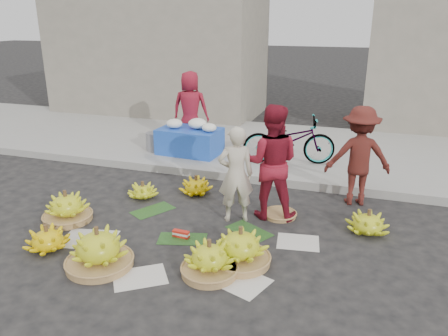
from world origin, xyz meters
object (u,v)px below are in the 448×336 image
(vendor_cream, at_px, (236,175))
(bicycle, at_px, (289,140))
(banana_bunch_4, at_px, (240,247))
(flower_table, at_px, (190,139))
(banana_bunch_0, at_px, (67,207))

(vendor_cream, distance_m, bicycle, 2.52)
(banana_bunch_4, height_order, flower_table, flower_table)
(banana_bunch_0, height_order, bicycle, bicycle)
(vendor_cream, xyz_separation_m, bicycle, (0.32, 2.50, -0.12))
(banana_bunch_0, bearing_deg, bicycle, 51.15)
(banana_bunch_4, distance_m, flower_table, 4.22)
(vendor_cream, relative_size, flower_table, 1.08)
(banana_bunch_4, bearing_deg, flower_table, 120.64)
(banana_bunch_0, distance_m, flower_table, 3.35)
(vendor_cream, bearing_deg, banana_bunch_4, 85.89)
(banana_bunch_4, distance_m, bicycle, 3.65)
(banana_bunch_0, relative_size, bicycle, 0.39)
(banana_bunch_4, relative_size, vendor_cream, 0.54)
(banana_bunch_4, xyz_separation_m, vendor_cream, (-0.40, 1.13, 0.49))
(banana_bunch_0, height_order, flower_table, flower_table)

